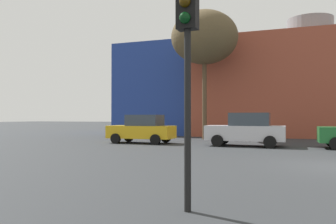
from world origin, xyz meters
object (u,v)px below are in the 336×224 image
object	(u,v)px
bare_tree_0	(204,38)
traffic_light_near_left	(187,40)
parked_car_1	(246,130)
parked_car_0	(142,129)

from	to	relation	value
bare_tree_0	traffic_light_near_left	bearing A→B (deg)	-77.22
parked_car_1	traffic_light_near_left	distance (m)	14.12
parked_car_1	bare_tree_0	bearing A→B (deg)	-54.56
parked_car_0	parked_car_1	world-z (taller)	parked_car_1
traffic_light_near_left	bare_tree_0	size ratio (longest dim) A/B	0.42
parked_car_1	bare_tree_0	world-z (taller)	bare_tree_0
parked_car_0	parked_car_1	xyz separation A→B (m)	(6.47, 0.00, 0.05)
parked_car_0	parked_car_1	size ratio (longest dim) A/B	0.95
traffic_light_near_left	bare_tree_0	bearing A→B (deg)	-164.80
parked_car_1	bare_tree_0	size ratio (longest dim) A/B	0.45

